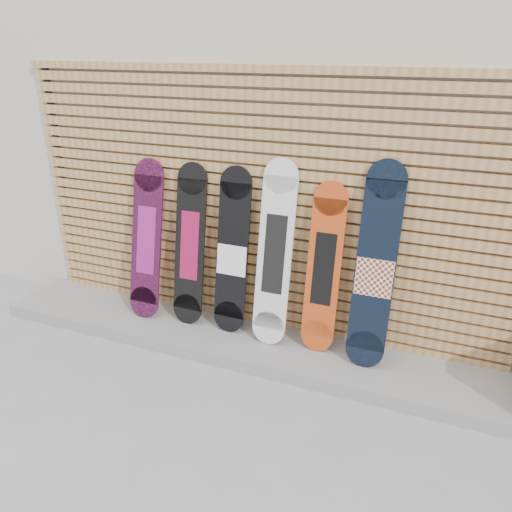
{
  "coord_description": "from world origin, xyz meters",
  "views": [
    {
      "loc": [
        1.32,
        -2.69,
        2.46
      ],
      "look_at": [
        -0.06,
        0.75,
        0.85
      ],
      "focal_mm": 35.0,
      "sensor_mm": 36.0,
      "label": 1
    }
  ],
  "objects_px": {
    "snowboard_1": "(190,246)",
    "snowboard_2": "(232,253)",
    "snowboard_0": "(147,240)",
    "snowboard_3": "(275,254)",
    "snowboard_5": "(375,269)",
    "snowboard_4": "(324,269)"
  },
  "relations": [
    {
      "from": "snowboard_0",
      "to": "snowboard_3",
      "type": "distance_m",
      "value": 1.21
    },
    {
      "from": "snowboard_0",
      "to": "snowboard_2",
      "type": "bearing_deg",
      "value": 2.29
    },
    {
      "from": "snowboard_2",
      "to": "snowboard_5",
      "type": "xyz_separation_m",
      "value": [
        1.19,
        -0.04,
        0.08
      ]
    },
    {
      "from": "snowboard_1",
      "to": "snowboard_2",
      "type": "xyz_separation_m",
      "value": [
        0.4,
        0.01,
        -0.01
      ]
    },
    {
      "from": "snowboard_0",
      "to": "snowboard_5",
      "type": "height_order",
      "value": "snowboard_5"
    },
    {
      "from": "snowboard_2",
      "to": "snowboard_0",
      "type": "bearing_deg",
      "value": -177.71
    },
    {
      "from": "snowboard_3",
      "to": "snowboard_1",
      "type": "bearing_deg",
      "value": 178.67
    },
    {
      "from": "snowboard_1",
      "to": "snowboard_2",
      "type": "distance_m",
      "value": 0.4
    },
    {
      "from": "snowboard_1",
      "to": "snowboard_2",
      "type": "bearing_deg",
      "value": 0.77
    },
    {
      "from": "snowboard_2",
      "to": "snowboard_5",
      "type": "height_order",
      "value": "snowboard_5"
    },
    {
      "from": "snowboard_1",
      "to": "snowboard_2",
      "type": "relative_size",
      "value": 1.0
    },
    {
      "from": "snowboard_0",
      "to": "snowboard_3",
      "type": "bearing_deg",
      "value": 0.44
    },
    {
      "from": "snowboard_0",
      "to": "snowboard_3",
      "type": "xyz_separation_m",
      "value": [
        1.21,
        0.01,
        0.05
      ]
    },
    {
      "from": "snowboard_5",
      "to": "snowboard_2",
      "type": "bearing_deg",
      "value": 178.21
    },
    {
      "from": "snowboard_0",
      "to": "snowboard_3",
      "type": "relative_size",
      "value": 0.93
    },
    {
      "from": "snowboard_1",
      "to": "snowboard_2",
      "type": "height_order",
      "value": "snowboard_2"
    },
    {
      "from": "snowboard_1",
      "to": "snowboard_4",
      "type": "distance_m",
      "value": 1.19
    },
    {
      "from": "snowboard_2",
      "to": "snowboard_3",
      "type": "relative_size",
      "value": 0.94
    },
    {
      "from": "snowboard_5",
      "to": "snowboard_0",
      "type": "bearing_deg",
      "value": 179.88
    },
    {
      "from": "snowboard_0",
      "to": "snowboard_5",
      "type": "xyz_separation_m",
      "value": [
        2.01,
        -0.0,
        0.07
      ]
    },
    {
      "from": "snowboard_5",
      "to": "snowboard_3",
      "type": "bearing_deg",
      "value": 179.04
    },
    {
      "from": "snowboard_0",
      "to": "snowboard_4",
      "type": "xyz_separation_m",
      "value": [
        1.61,
        0.04,
        -0.02
      ]
    }
  ]
}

